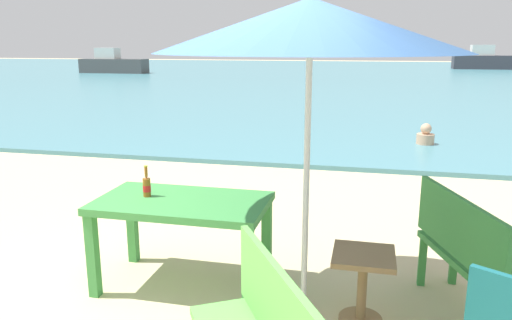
% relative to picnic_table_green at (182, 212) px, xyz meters
% --- Properties ---
extents(sea_water, '(120.00, 50.00, 0.08)m').
position_rel_picnic_table_green_xyz_m(sea_water, '(0.24, 29.16, -0.61)').
color(sea_water, teal).
rests_on(sea_water, ground_plane).
extents(picnic_table_green, '(1.40, 0.80, 0.76)m').
position_rel_picnic_table_green_xyz_m(picnic_table_green, '(0.00, 0.00, 0.00)').
color(picnic_table_green, '#3D8C42').
rests_on(picnic_table_green, ground_plane).
extents(beer_bottle_amber, '(0.07, 0.07, 0.26)m').
position_rel_picnic_table_green_xyz_m(beer_bottle_amber, '(-0.32, 0.02, 0.20)').
color(beer_bottle_amber, brown).
rests_on(beer_bottle_amber, picnic_table_green).
extents(patio_umbrella, '(2.10, 2.10, 2.30)m').
position_rel_picnic_table_green_xyz_m(patio_umbrella, '(1.04, -0.21, 1.47)').
color(patio_umbrella, silver).
rests_on(patio_umbrella, ground_plane).
extents(side_table_wood, '(0.44, 0.44, 0.54)m').
position_rel_picnic_table_green_xyz_m(side_table_wood, '(1.47, -0.24, -0.30)').
color(side_table_wood, olive).
rests_on(side_table_wood, ground_plane).
extents(bench_green_right, '(0.73, 1.25, 0.95)m').
position_rel_picnic_table_green_xyz_m(bench_green_right, '(2.20, -0.04, -0.11)').
color(bench_green_right, '#3D8C42').
rests_on(bench_green_right, ground_plane).
extents(swimmer_person, '(0.34, 0.34, 0.41)m').
position_rel_picnic_table_green_xyz_m(swimmer_person, '(2.56, 6.39, -0.41)').
color(swimmer_person, tan).
rests_on(swimmer_person, sea_water).
extents(boat_tanker, '(4.58, 1.25, 1.67)m').
position_rel_picnic_table_green_xyz_m(boat_tanker, '(-15.60, 27.08, 0.03)').
color(boat_tanker, '#4C4C4C').
rests_on(boat_tanker, sea_water).
extents(boat_barge, '(5.09, 1.39, 1.85)m').
position_rel_picnic_table_green_xyz_m(boat_barge, '(10.17, 38.33, 0.09)').
color(boat_barge, '#38383F').
rests_on(boat_barge, sea_water).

